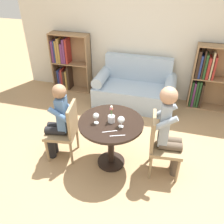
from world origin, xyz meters
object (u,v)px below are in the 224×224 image
at_px(wine_glass_right, 121,120).
at_px(chair_left, 66,129).
at_px(person_left, 58,121).
at_px(flower_vase, 111,117).
at_px(person_right, 169,130).
at_px(bookshelf_right, 208,78).
at_px(couch, 135,90).
at_px(bookshelf_left, 67,63).
at_px(wine_glass_left, 96,116).
at_px(chair_right, 161,143).

bearing_deg(wine_glass_right, chair_left, 176.40).
relative_size(person_left, flower_vase, 4.86).
height_order(person_right, wine_glass_right, person_right).
xyz_separation_m(bookshelf_right, chair_left, (-2.01, -2.05, -0.13)).
distance_m(couch, bookshelf_left, 1.62).
bearing_deg(wine_glass_left, couch, 84.49).
height_order(person_left, wine_glass_right, person_left).
bearing_deg(chair_left, person_right, 84.59).
bearing_deg(chair_left, bookshelf_right, 126.98).
distance_m(person_left, wine_glass_left, 0.62).
xyz_separation_m(couch, wine_glass_right, (0.15, -1.84, 0.53)).
relative_size(couch, person_left, 1.31).
relative_size(couch, wine_glass_left, 10.57).
bearing_deg(flower_vase, person_left, -176.69).
bearing_deg(bookshelf_right, chair_left, -134.51).
relative_size(chair_left, flower_vase, 3.64).
height_order(bookshelf_right, chair_right, bookshelf_right).
height_order(bookshelf_right, chair_left, bookshelf_right).
xyz_separation_m(chair_right, person_right, (0.08, 0.01, 0.21)).
height_order(person_left, flower_vase, person_left).
bearing_deg(wine_glass_right, flower_vase, 153.31).
xyz_separation_m(person_left, flower_vase, (0.77, 0.04, 0.18)).
relative_size(couch, chair_left, 1.75).
relative_size(bookshelf_left, person_left, 1.04).
height_order(bookshelf_left, person_right, person_right).
relative_size(couch, wine_glass_right, 10.35).
distance_m(chair_left, person_right, 1.44).
xyz_separation_m(person_left, person_right, (1.52, 0.10, 0.08)).
bearing_deg(couch, wine_glass_left, -95.51).
relative_size(bookshelf_right, chair_left, 1.40).
bearing_deg(person_right, bookshelf_left, 43.80).
bearing_deg(person_left, couch, 148.62).
xyz_separation_m(couch, bookshelf_right, (1.34, 0.27, 0.31)).
distance_m(bookshelf_left, chair_right, 3.00).
xyz_separation_m(wine_glass_left, wine_glass_right, (0.33, 0.01, -0.00)).
bearing_deg(couch, person_right, -66.17).
bearing_deg(bookshelf_left, person_right, -40.23).
bearing_deg(chair_right, wine_glass_right, 96.43).
bearing_deg(person_left, chair_left, 95.44).
bearing_deg(person_left, person_right, 85.26).
height_order(bookshelf_right, person_right, person_right).
distance_m(bookshelf_left, person_left, 2.22).
relative_size(couch, bookshelf_right, 1.25).
relative_size(person_left, wine_glass_right, 7.92).
bearing_deg(wine_glass_right, bookshelf_right, 60.43).
bearing_deg(couch, bookshelf_left, 170.52).
bearing_deg(flower_vase, person_right, 4.24).
distance_m(chair_right, flower_vase, 0.74).
distance_m(couch, wine_glass_right, 1.92).
distance_m(wine_glass_left, wine_glass_right, 0.33).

